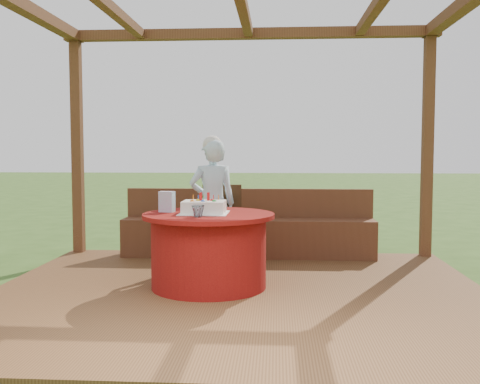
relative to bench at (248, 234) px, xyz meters
name	(u,v)px	position (x,y,z in m)	size (l,w,h in m)	color
ground	(238,305)	(0.00, -1.72, -0.38)	(60.00, 60.00, 0.00)	#30521B
deck	(238,298)	(0.00, -1.72, -0.32)	(4.50, 4.00, 0.12)	brown
pergola	(238,33)	(0.00, -1.72, 2.02)	(4.50, 4.00, 2.72)	brown
bench	(248,234)	(0.00, 0.00, 0.00)	(3.00, 0.42, 0.80)	brown
table	(209,250)	(-0.28, -1.57, 0.09)	(1.21, 1.21, 0.69)	maroon
chair	(222,221)	(-0.26, -0.55, 0.23)	(0.48, 0.48, 0.88)	#3B2512
elderly_woman	(213,201)	(-0.36, -0.61, 0.45)	(0.57, 0.44, 1.43)	#A2D5F0
birthday_cake	(204,207)	(-0.32, -1.57, 0.48)	(0.44, 0.44, 0.19)	white
gift_bag	(167,202)	(-0.69, -1.47, 0.52)	(0.14, 0.09, 0.19)	#E796CD
drinking_glass	(198,211)	(-0.34, -1.85, 0.48)	(0.11, 0.11, 0.10)	white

